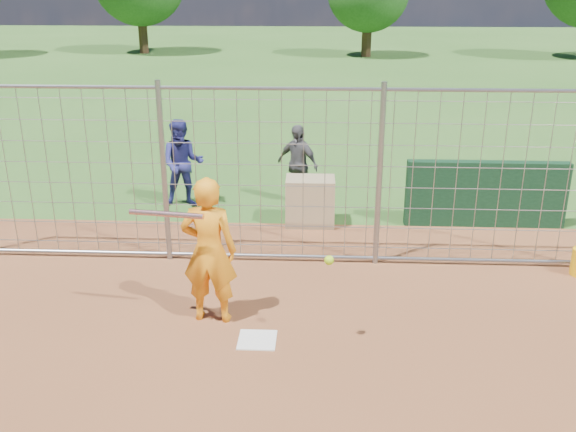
# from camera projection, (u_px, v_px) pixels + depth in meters

# --- Properties ---
(ground) EXTENTS (100.00, 100.00, 0.00)m
(ground) POSITION_uv_depth(u_px,v_px,m) (259.00, 332.00, 7.47)
(ground) COLOR #2D591E
(ground) RESTS_ON ground
(home_plate) EXTENTS (0.43, 0.43, 0.02)m
(home_plate) POSITION_uv_depth(u_px,v_px,m) (257.00, 340.00, 7.28)
(home_plate) COLOR silver
(home_plate) RESTS_ON ground
(dugout_wall) EXTENTS (2.60, 0.20, 1.10)m
(dugout_wall) POSITION_uv_depth(u_px,v_px,m) (486.00, 194.00, 10.49)
(dugout_wall) COLOR #11381E
(dugout_wall) RESTS_ON ground
(batter) EXTENTS (0.68, 0.47, 1.79)m
(batter) POSITION_uv_depth(u_px,v_px,m) (209.00, 251.00, 7.45)
(batter) COLOR orange
(batter) RESTS_ON ground
(bystander_a) EXTENTS (0.83, 0.69, 1.58)m
(bystander_a) POSITION_uv_depth(u_px,v_px,m) (183.00, 164.00, 11.33)
(bystander_a) COLOR navy
(bystander_a) RESTS_ON ground
(bystander_b) EXTENTS (0.90, 0.77, 1.45)m
(bystander_b) POSITION_uv_depth(u_px,v_px,m) (297.00, 164.00, 11.51)
(bystander_b) COLOR #525257
(bystander_b) RESTS_ON ground
(equipment_bin) EXTENTS (0.81, 0.56, 0.80)m
(equipment_bin) POSITION_uv_depth(u_px,v_px,m) (310.00, 201.00, 10.60)
(equipment_bin) COLOR tan
(equipment_bin) RESTS_ON ground
(equipment_in_play) EXTENTS (2.29, 0.48, 0.45)m
(equipment_in_play) POSITION_uv_depth(u_px,v_px,m) (204.00, 225.00, 7.02)
(equipment_in_play) COLOR silver
(equipment_in_play) RESTS_ON ground
(backstop_fence) EXTENTS (9.08, 0.08, 2.60)m
(backstop_fence) POSITION_uv_depth(u_px,v_px,m) (271.00, 178.00, 8.90)
(backstop_fence) COLOR gray
(backstop_fence) RESTS_ON ground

